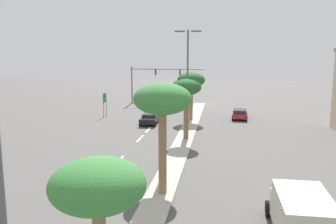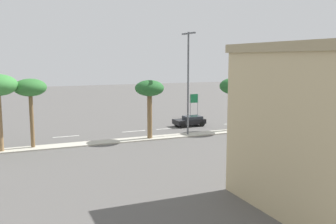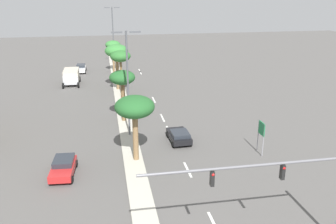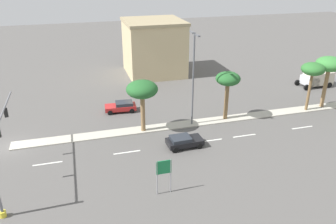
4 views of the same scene
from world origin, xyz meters
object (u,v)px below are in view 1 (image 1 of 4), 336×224
Objects in this scene: street_lamp_outboard at (188,73)px; sedan_black_left at (150,118)px; palm_tree_mid at (162,102)px; directional_road_sign at (105,100)px; palm_tree_front at (191,81)px; palm_tree_leading at (98,190)px; box_truck at (301,215)px; palm_tree_near at (163,100)px; traffic_signal_gantry at (149,81)px; sedan_red_center at (240,114)px; palm_tree_rear at (186,89)px.

street_lamp_outboard reaches higher than sedan_black_left.
palm_tree_mid is at bearing 90.93° from street_lamp_outboard.
palm_tree_front is (-11.79, 0.71, 2.81)m from directional_road_sign.
palm_tree_leading reaches higher than directional_road_sign.
palm_tree_leading is 10.93m from box_truck.
palm_tree_front is 0.88× the size of palm_tree_mid.
sedan_black_left is 28.80m from box_truck.
palm_tree_mid reaches higher than palm_tree_near.
sedan_black_left is at bearing -80.88° from palm_tree_leading.
traffic_signal_gantry is at bearing -69.41° from box_truck.
traffic_signal_gantry reaches higher than directional_road_sign.
traffic_signal_gantry is at bearing -39.06° from sedan_red_center.
sedan_black_left is at bearing -64.26° from box_truck.
street_lamp_outboard is at bearing 150.55° from directional_road_sign.
palm_tree_mid is 1.67× the size of sedan_red_center.
palm_tree_rear reaches higher than box_truck.
sedan_black_left is (4.77, -18.66, -4.89)m from palm_tree_near.
palm_tree_near reaches higher than palm_tree_rear.
box_truck is (-7.62, 23.30, -5.16)m from street_lamp_outboard.
palm_tree_rear is 1.04× the size of palm_tree_leading.
box_truck is (-7.73, 7.28, -4.26)m from palm_tree_near.
palm_tree_mid reaches higher than palm_tree_leading.
box_truck is at bearing 108.12° from street_lamp_outboard.
sedan_red_center is (-5.90, -12.16, -4.40)m from palm_tree_rear.
palm_tree_front is at bearing 176.58° from directional_road_sign.
palm_tree_mid is (-12.22, 25.50, 3.60)m from directional_road_sign.
palm_tree_mid reaches higher than palm_tree_rear.
sedan_black_left is at bearing 101.98° from traffic_signal_gantry.
palm_tree_rear is at bearing 110.06° from traffic_signal_gantry.
directional_road_sign is 0.50× the size of palm_tree_near.
palm_tree_rear reaches higher than sedan_black_left.
palm_tree_near is at bearing 103.22° from traffic_signal_gantry.
directional_road_sign is 0.78× the size of sedan_red_center.
palm_tree_leading is at bearing 45.86° from box_truck.
palm_tree_front is 0.95× the size of palm_tree_near.
traffic_signal_gantry reaches higher than palm_tree_front.
sedan_black_left is (11.10, 4.98, -0.03)m from sedan_red_center.
palm_tree_rear is at bearing 125.94° from sedan_black_left.
street_lamp_outboard is 2.08× the size of box_truck.
sedan_red_center is (-18.14, -0.89, -1.55)m from directional_road_sign.
palm_tree_mid is 1.78× the size of sedan_black_left.
sedan_black_left is at bearing -28.39° from street_lamp_outboard.
sedan_black_left is (4.76, 3.38, -4.39)m from palm_tree_front.
traffic_signal_gantry is 1.15× the size of street_lamp_outboard.
palm_tree_front is at bearing -89.98° from palm_tree_near.
palm_tree_front is at bearing -89.02° from palm_tree_mid.
palm_tree_rear is 14.22m from sedan_red_center.
palm_tree_near is 19.88m from sedan_black_left.
sedan_red_center is at bearing -104.99° from palm_tree_near.
directional_road_sign is at bearing -29.45° from street_lamp_outboard.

